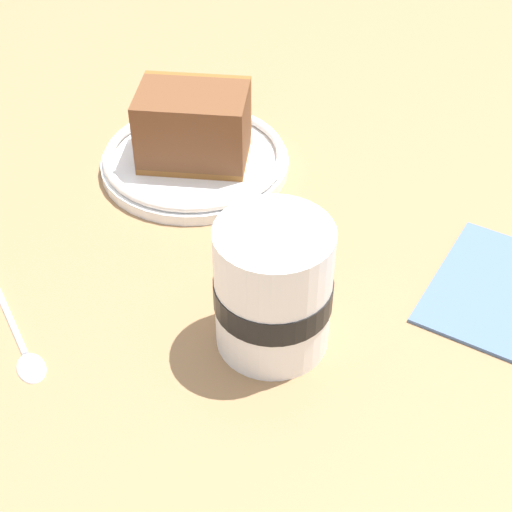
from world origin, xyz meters
The scene contains 5 objects.
ground_plane centered at (0.00, 0.00, -1.45)cm, with size 151.52×151.52×2.91cm, color #936D47.
small_plate centered at (-7.76, 2.83, 0.94)cm, with size 17.53×17.53×1.90cm.
cake_slice centered at (-7.94, 3.04, 4.45)cm, with size 11.99×11.75×6.78cm.
tea_mug centered at (12.79, -6.52, 5.07)cm, with size 10.35×8.36×10.15cm.
teaspoon centered at (1.14, -20.60, 0.35)cm, with size 13.87×4.44×0.80cm.
Camera 1 is at (40.70, -33.37, 42.29)cm, focal length 54.47 mm.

